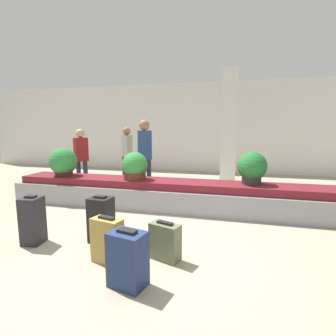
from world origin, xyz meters
The scene contains 15 objects.
ground_plane centered at (0.00, 0.00, 0.00)m, with size 18.00×18.00×0.00m, color #9E937F.
back_wall centered at (0.00, 6.36, 1.60)m, with size 18.00×0.06×3.20m.
carousel centered at (0.00, 1.71, 0.27)m, with size 6.61×0.82×0.57m.
pillar centered at (1.09, 4.42, 1.60)m, with size 0.43×0.43×3.20m.
suitcase_0 centered at (0.25, -0.92, 0.29)m, with size 0.41×0.34×0.60m.
suitcase_1 centered at (0.47, -0.30, 0.23)m, with size 0.41×0.30×0.48m.
suitcase_2 centered at (-0.53, -0.02, 0.32)m, with size 0.33×0.29×0.67m.
suitcase_3 centered at (-0.18, -0.54, 0.27)m, with size 0.41×0.26×0.57m.
suitcase_4 centered at (-1.42, -0.32, 0.33)m, with size 0.28×0.29×0.69m.
potted_plant_0 centered at (-2.32, 1.65, 0.86)m, with size 0.59×0.59×0.61m.
potted_plant_1 centered at (-0.67, 1.65, 0.83)m, with size 0.52×0.52×0.56m.
potted_plant_2 centered at (1.58, 1.78, 0.87)m, with size 0.53×0.53×0.60m.
traveler_0 centered at (-1.72, 3.73, 0.96)m, with size 0.36×0.34×1.62m.
traveler_1 centered at (-2.54, 2.69, 0.93)m, with size 0.32×0.37×1.57m.
traveler_2 centered at (-0.80, 2.62, 1.08)m, with size 0.37×0.30×1.79m.
Camera 1 is at (1.25, -3.22, 1.60)m, focal length 28.00 mm.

